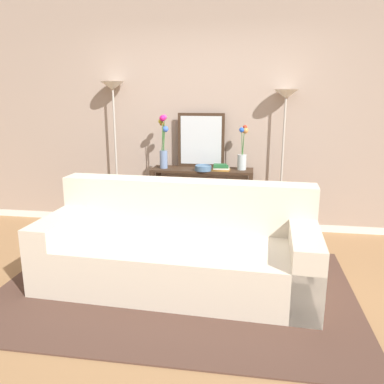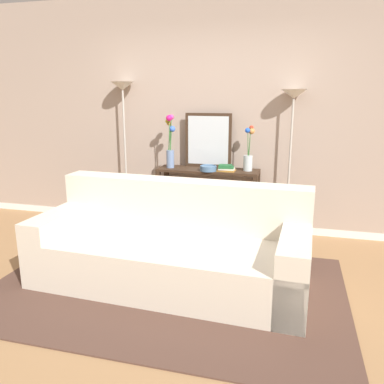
{
  "view_description": "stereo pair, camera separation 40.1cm",
  "coord_description": "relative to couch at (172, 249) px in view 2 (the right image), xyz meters",
  "views": [
    {
      "loc": [
        0.54,
        -2.9,
        1.66
      ],
      "look_at": [
        -0.07,
        0.94,
        0.68
      ],
      "focal_mm": 36.48,
      "sensor_mm": 36.0,
      "label": 1
    },
    {
      "loc": [
        0.93,
        -2.82,
        1.66
      ],
      "look_at": [
        -0.07,
        0.94,
        0.68
      ],
      "focal_mm": 36.48,
      "sensor_mm": 36.0,
      "label": 2
    }
  ],
  "objects": [
    {
      "name": "floor_lamp_right",
      "position": [
        0.97,
        1.42,
        1.04
      ],
      "size": [
        0.28,
        0.28,
        1.72
      ],
      "color": "#B7B2A8",
      "rests_on": "ground"
    },
    {
      "name": "floor_lamp_left",
      "position": [
        -1.07,
        1.42,
        1.12
      ],
      "size": [
        0.28,
        0.28,
        1.81
      ],
      "color": "#B7B2A8",
      "rests_on": "ground"
    },
    {
      "name": "fruit_bowl",
      "position": [
        0.06,
        1.23,
        0.52
      ],
      "size": [
        0.19,
        0.19,
        0.06
      ],
      "color": "#4C7093",
      "rests_on": "console_table"
    },
    {
      "name": "wall_mirror",
      "position": [
        -0.0,
        1.48,
        0.82
      ],
      "size": [
        0.57,
        0.02,
        0.65
      ],
      "color": "#382619",
      "rests_on": "console_table"
    },
    {
      "name": "console_table",
      "position": [
        0.03,
        1.34,
        0.24
      ],
      "size": [
        1.21,
        0.36,
        0.8
      ],
      "color": "#382619",
      "rests_on": "ground"
    },
    {
      "name": "area_rug",
      "position": [
        -0.0,
        -0.17,
        -0.3
      ],
      "size": [
        3.05,
        2.01,
        0.01
      ],
      "color": "#51382D",
      "rests_on": "ground"
    },
    {
      "name": "vase_tall_flowers",
      "position": [
        -0.43,
        1.32,
        0.79
      ],
      "size": [
        0.12,
        0.13,
        0.64
      ],
      "color": "#6B84AD",
      "rests_on": "console_table"
    },
    {
      "name": "ground_plane",
      "position": [
        0.09,
        -0.31,
        -0.32
      ],
      "size": [
        16.0,
        16.0,
        0.02
      ],
      "primitive_type": "cube",
      "color": "#9E754C"
    },
    {
      "name": "book_stack",
      "position": [
        0.26,
        1.26,
        0.52
      ],
      "size": [
        0.21,
        0.14,
        0.07
      ],
      "color": "#B77F33",
      "rests_on": "console_table"
    },
    {
      "name": "book_row_under_console",
      "position": [
        -0.28,
        1.34,
        -0.25
      ],
      "size": [
        0.38,
        0.17,
        0.13
      ],
      "color": "maroon",
      "rests_on": "ground"
    },
    {
      "name": "vase_short_flowers",
      "position": [
        0.5,
        1.36,
        0.68
      ],
      "size": [
        0.12,
        0.12,
        0.52
      ],
      "color": "silver",
      "rests_on": "console_table"
    },
    {
      "name": "couch",
      "position": [
        0.0,
        0.0,
        0.0
      ],
      "size": [
        2.43,
        1.1,
        0.88
      ],
      "color": "beige",
      "rests_on": "ground"
    },
    {
      "name": "back_wall",
      "position": [
        0.09,
        1.64,
        1.1
      ],
      "size": [
        12.0,
        0.15,
        2.81
      ],
      "color": "white",
      "rests_on": "ground"
    }
  ]
}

